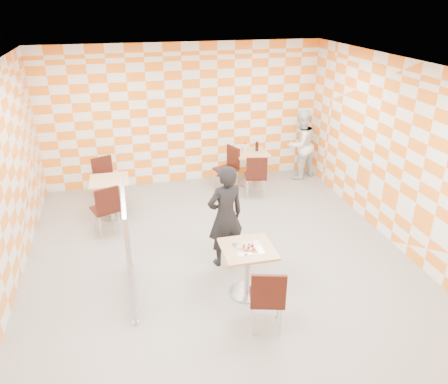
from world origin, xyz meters
The scene contains 15 objects.
room_shell centered at (0.00, 0.54, 1.50)m, with size 7.00×7.00×7.00m.
main_table centered at (0.19, -0.79, 0.51)m, with size 0.70×0.70×0.75m.
second_table centered at (1.36, 2.91, 0.51)m, with size 0.70×0.70×0.75m.
empty_table centered at (-1.64, 2.08, 0.51)m, with size 0.70×0.70×0.75m.
chair_main_front centered at (0.21, -1.59, 0.54)m, with size 0.52×0.52×0.92m.
chair_second_front centered at (1.25, 2.21, 0.54)m, with size 0.50×0.50×0.92m.
chair_second_side centered at (0.85, 2.84, 0.54)m, with size 0.56×0.55×0.92m.
chair_empty_near centered at (-1.70, 1.38, 0.54)m, with size 0.55×0.55×0.92m.
chair_empty_far centered at (-1.73, 2.79, 0.54)m, with size 0.56×0.56×0.92m.
partition centered at (-1.38, -0.43, 0.79)m, with size 0.08×1.38×1.55m.
man_dark centered at (0.08, 0.04, 0.82)m, with size 0.60×0.39×1.63m, color black.
man_white centered at (2.55, 3.05, 0.79)m, with size 0.76×0.60×1.57m, color white.
pizza_on_foil centered at (0.19, -0.81, 0.77)m, with size 0.40×0.40×0.04m.
sport_bottle centered at (1.25, 3.01, 0.84)m, with size 0.06×0.06×0.20m.
soda_bottle centered at (1.50, 2.97, 0.85)m, with size 0.07×0.07×0.23m.
Camera 1 is at (-1.30, -5.63, 3.90)m, focal length 35.00 mm.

